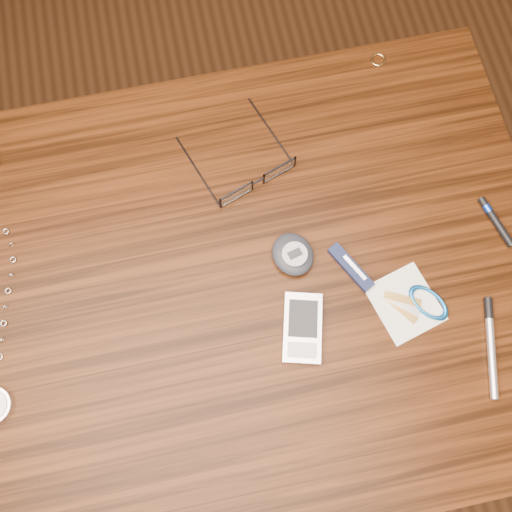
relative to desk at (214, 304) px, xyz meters
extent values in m
plane|color=#472814|center=(0.00, 0.00, -0.65)|extent=(3.80, 3.80, 0.00)
cube|color=#361808|center=(0.00, 0.00, 0.08)|extent=(1.00, 0.70, 0.03)
cylinder|color=#4C2814|center=(0.45, -0.30, -0.29)|extent=(0.05, 0.05, 0.71)
cylinder|color=#4C2814|center=(0.45, 0.30, -0.29)|extent=(0.05, 0.05, 0.71)
cube|color=black|center=(0.07, 0.13, 0.12)|extent=(0.05, 0.02, 0.03)
cube|color=white|center=(0.07, 0.13, 0.12)|extent=(0.05, 0.02, 0.02)
cylinder|color=black|center=(0.02, 0.18, 0.10)|extent=(0.05, 0.13, 0.00)
cube|color=black|center=(0.14, 0.15, 0.12)|extent=(0.05, 0.02, 0.03)
cube|color=white|center=(0.14, 0.15, 0.12)|extent=(0.05, 0.02, 0.02)
cylinder|color=black|center=(0.14, 0.23, 0.10)|extent=(0.05, 0.13, 0.00)
cube|color=black|center=(0.10, 0.14, 0.12)|extent=(0.02, 0.01, 0.00)
torus|color=#DBB06A|center=(0.34, 0.32, 0.10)|extent=(0.03, 0.03, 0.00)
torus|color=silver|center=(-0.30, -0.04, 0.11)|extent=(0.01, 0.01, 0.00)
torus|color=silver|center=(-0.29, -0.01, 0.11)|extent=(0.01, 0.01, 0.01)
torus|color=silver|center=(-0.29, 0.01, 0.11)|extent=(0.01, 0.01, 0.00)
torus|color=silver|center=(-0.29, 0.03, 0.11)|extent=(0.01, 0.01, 0.01)
torus|color=silver|center=(-0.28, 0.05, 0.11)|extent=(0.01, 0.01, 0.00)
torus|color=silver|center=(-0.27, 0.08, 0.11)|extent=(0.01, 0.00, 0.01)
torus|color=silver|center=(-0.27, 0.10, 0.11)|extent=(0.01, 0.01, 0.00)
torus|color=silver|center=(-0.27, 0.12, 0.11)|extent=(0.01, 0.00, 0.01)
torus|color=silver|center=(-0.28, 0.15, 0.11)|extent=(0.01, 0.01, 0.00)
cube|color=#BCBCC1|center=(0.12, -0.08, 0.11)|extent=(0.08, 0.11, 0.01)
cube|color=black|center=(0.12, -0.07, 0.12)|extent=(0.05, 0.06, 0.00)
cube|color=#A8ACB1|center=(0.11, -0.11, 0.12)|extent=(0.04, 0.03, 0.00)
ellipsoid|color=#22242C|center=(0.13, 0.02, 0.11)|extent=(0.07, 0.08, 0.02)
cylinder|color=gray|center=(0.13, 0.02, 0.13)|extent=(0.04, 0.04, 0.00)
cube|color=black|center=(0.13, 0.02, 0.13)|extent=(0.02, 0.02, 0.00)
cube|color=white|center=(0.27, -0.08, 0.10)|extent=(0.11, 0.11, 0.00)
torus|color=#125DAB|center=(0.30, -0.08, 0.11)|extent=(0.07, 0.07, 0.01)
cube|color=#A8813B|center=(0.26, -0.08, 0.10)|extent=(0.04, 0.05, 0.00)
cube|color=silver|center=(0.26, -0.08, 0.11)|extent=(0.05, 0.04, 0.00)
cube|color=olive|center=(0.26, -0.07, 0.11)|extent=(0.05, 0.03, 0.00)
cube|color=#0A1334|center=(0.20, -0.01, 0.11)|extent=(0.05, 0.08, 0.01)
cube|color=silver|center=(0.21, -0.01, 0.11)|extent=(0.03, 0.04, 0.00)
cylinder|color=silver|center=(0.37, -0.16, 0.11)|extent=(0.05, 0.14, 0.01)
cylinder|color=black|center=(0.38, -0.11, 0.11)|extent=(0.02, 0.03, 0.01)
cylinder|color=black|center=(0.43, 0.01, 0.11)|extent=(0.03, 0.08, 0.01)
cylinder|color=#163AAC|center=(0.43, 0.03, 0.11)|extent=(0.01, 0.01, 0.01)
camera|label=1|loc=(0.03, -0.20, 0.89)|focal=40.00mm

